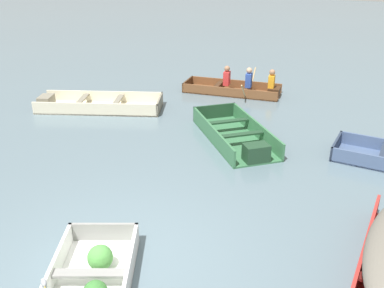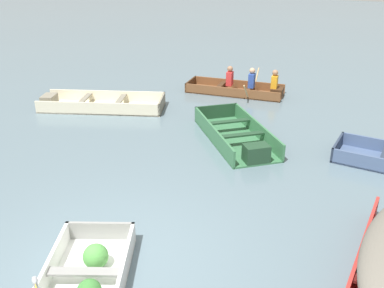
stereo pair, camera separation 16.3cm
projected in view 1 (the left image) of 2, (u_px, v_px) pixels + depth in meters
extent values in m
plane|color=slate|center=(118.00, 263.00, 6.32)|extent=(80.00, 80.00, 0.00)
cube|color=gray|center=(104.00, 233.00, 6.71)|extent=(1.03, 0.44, 0.35)
cube|color=gray|center=(89.00, 273.00, 5.74)|extent=(0.98, 0.51, 0.04)
sphere|color=#4C9342|center=(100.00, 257.00, 6.10)|extent=(0.37, 0.37, 0.37)
cube|color=#273246|center=(336.00, 146.00, 9.74)|extent=(0.18, 1.08, 0.33)
cube|color=#AD2D28|center=(362.00, 260.00, 6.09)|extent=(0.48, 3.27, 0.41)
cube|color=beige|center=(100.00, 108.00, 12.49)|extent=(3.74, 2.19, 0.04)
cube|color=beige|center=(95.00, 109.00, 11.91)|extent=(3.40, 1.13, 0.36)
cube|color=beige|center=(105.00, 97.00, 12.93)|extent=(3.40, 1.13, 0.36)
cube|color=gray|center=(160.00, 104.00, 12.32)|extent=(0.40, 1.13, 0.36)
cube|color=gray|center=(46.00, 101.00, 12.50)|extent=(0.50, 0.61, 0.33)
cube|color=gray|center=(82.00, 100.00, 12.41)|extent=(0.48, 1.07, 0.04)
cube|color=gray|center=(118.00, 100.00, 12.35)|extent=(0.48, 1.07, 0.04)
cube|color=#387047|center=(234.00, 139.00, 10.46)|extent=(2.74, 3.03, 0.04)
cube|color=#387047|center=(256.00, 129.00, 10.53)|extent=(1.84, 2.33, 0.42)
cube|color=#387047|center=(212.00, 134.00, 10.23)|extent=(1.84, 2.33, 0.42)
cube|color=#1E3D27|center=(214.00, 112.00, 11.63)|extent=(0.97, 0.77, 0.42)
cube|color=#1E3D27|center=(256.00, 153.00, 9.26)|extent=(0.64, 0.61, 0.37)
cube|color=#1E3D27|center=(241.00, 134.00, 9.96)|extent=(0.96, 0.80, 0.04)
cube|color=#1E3D27|center=(228.00, 121.00, 10.72)|extent=(0.96, 0.80, 0.04)
cube|color=brown|center=(232.00, 92.00, 13.91)|extent=(3.13, 1.16, 0.04)
cube|color=brown|center=(235.00, 84.00, 14.26)|extent=(3.08, 0.21, 0.30)
cube|color=brown|center=(228.00, 92.00, 13.44)|extent=(3.08, 0.21, 0.30)
cube|color=#3F2716|center=(188.00, 84.00, 14.28)|extent=(0.10, 1.00, 0.30)
cube|color=#3F2716|center=(274.00, 92.00, 13.46)|extent=(0.38, 0.47, 0.27)
cube|color=#3F2716|center=(246.00, 87.00, 13.69)|extent=(0.21, 0.91, 0.04)
cube|color=#3F2716|center=(218.00, 85.00, 13.95)|extent=(0.21, 0.91, 0.04)
cube|color=red|center=(227.00, 78.00, 13.77)|extent=(0.19, 0.29, 0.44)
sphere|color=#9E7051|center=(227.00, 69.00, 13.64)|extent=(0.18, 0.18, 0.18)
cube|color=#2D4CA5|center=(249.00, 80.00, 13.57)|extent=(0.19, 0.29, 0.44)
sphere|color=tan|center=(249.00, 70.00, 13.44)|extent=(0.18, 0.18, 0.18)
cube|color=orange|center=(271.00, 82.00, 13.36)|extent=(0.19, 0.29, 0.44)
sphere|color=#9E7051|center=(272.00, 72.00, 13.23)|extent=(0.18, 0.18, 0.18)
cylinder|color=tan|center=(253.00, 77.00, 14.31)|extent=(0.08, 0.64, 0.55)
cylinder|color=tan|center=(243.00, 91.00, 12.92)|extent=(0.08, 0.64, 0.55)
ellipsoid|color=#93999E|center=(44.00, 283.00, 4.23)|extent=(0.12, 0.12, 0.06)
cone|color=gold|center=(45.00, 288.00, 4.17)|extent=(0.09, 0.09, 0.02)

